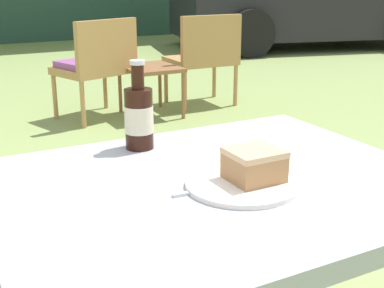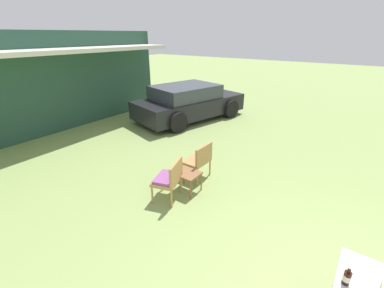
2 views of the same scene
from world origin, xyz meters
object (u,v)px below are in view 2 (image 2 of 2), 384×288
wicker_chair_plain (199,159)px  cola_bottle_near (347,277)px  wicker_chair_cushioned (169,178)px  parked_car (189,102)px  garden_side_table (187,175)px

wicker_chair_plain → cola_bottle_near: (-1.87, -2.97, 0.36)m
wicker_chair_cushioned → wicker_chair_plain: same height
wicker_chair_cushioned → parked_car: bearing=-165.5°
wicker_chair_cushioned → wicker_chair_plain: 0.98m
parked_car → garden_side_table: size_ratio=8.83×
parked_car → wicker_chair_plain: size_ratio=5.45×
parked_car → garden_side_table: (-3.95, -2.86, -0.26)m
wicker_chair_plain → garden_side_table: 0.58m
wicker_chair_plain → cola_bottle_near: size_ratio=3.83×
parked_car → wicker_chair_plain: bearing=-126.3°
wicker_chair_cushioned → garden_side_table: (0.42, -0.10, -0.10)m
cola_bottle_near → wicker_chair_plain: bearing=57.8°
wicker_chair_cushioned → garden_side_table: 0.44m
garden_side_table → parked_car: bearing=35.9°
garden_side_table → wicker_chair_cushioned: bearing=166.4°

